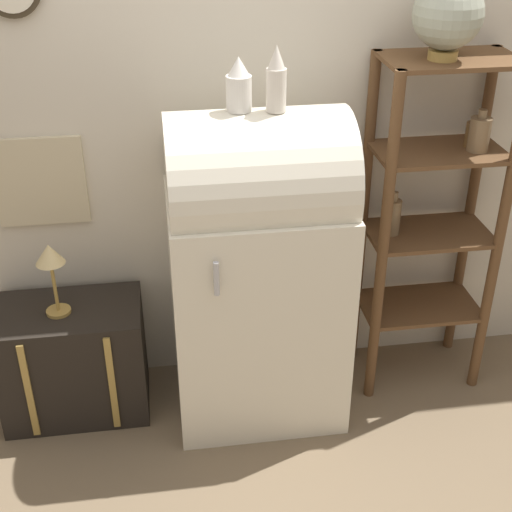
% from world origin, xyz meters
% --- Properties ---
extents(ground_plane, '(12.00, 12.00, 0.00)m').
position_xyz_m(ground_plane, '(0.00, 0.00, 0.00)').
color(ground_plane, '#7A664C').
extents(wall_back, '(7.00, 0.09, 2.70)m').
position_xyz_m(wall_back, '(-0.01, 0.57, 1.35)').
color(wall_back, beige).
rests_on(wall_back, ground_plane).
extents(refrigerator, '(0.77, 0.66, 1.48)m').
position_xyz_m(refrigerator, '(-0.00, 0.24, 0.76)').
color(refrigerator, silver).
rests_on(refrigerator, ground_plane).
extents(suitcase_trunk, '(0.67, 0.42, 0.57)m').
position_xyz_m(suitcase_trunk, '(-0.87, 0.31, 0.28)').
color(suitcase_trunk, black).
rests_on(suitcase_trunk, ground_plane).
extents(shelf_unit, '(0.60, 0.38, 1.64)m').
position_xyz_m(shelf_unit, '(0.84, 0.34, 0.93)').
color(shelf_unit, brown).
rests_on(shelf_unit, ground_plane).
extents(globe, '(0.28, 0.28, 0.32)m').
position_xyz_m(globe, '(0.78, 0.31, 1.81)').
color(globe, '#AD8942').
rests_on(globe, shelf_unit).
extents(vase_left, '(0.10, 0.10, 0.21)m').
position_xyz_m(vase_left, '(-0.07, 0.25, 1.58)').
color(vase_left, white).
rests_on(vase_left, refrigerator).
extents(vase_center, '(0.08, 0.08, 0.26)m').
position_xyz_m(vase_center, '(0.07, 0.22, 1.60)').
color(vase_center, silver).
rests_on(vase_center, refrigerator).
extents(desk_lamp, '(0.13, 0.13, 0.35)m').
position_xyz_m(desk_lamp, '(-0.90, 0.29, 0.83)').
color(desk_lamp, '#AD8942').
rests_on(desk_lamp, suitcase_trunk).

